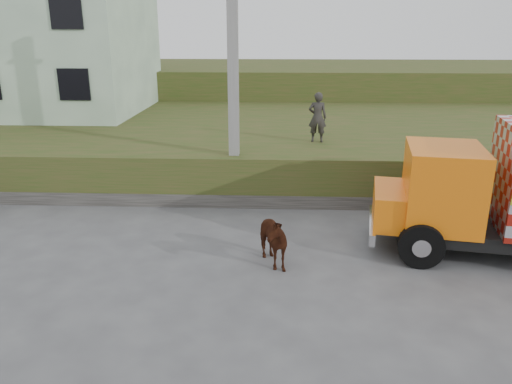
{
  "coord_description": "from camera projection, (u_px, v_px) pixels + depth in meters",
  "views": [
    {
      "loc": [
        0.33,
        -10.03,
        5.11
      ],
      "look_at": [
        -0.2,
        1.6,
        1.3
      ],
      "focal_mm": 35.0,
      "sensor_mm": 36.0,
      "label": 1
    }
  ],
  "objects": [
    {
      "name": "ground",
      "position": [
        262.0,
        270.0,
        11.13
      ],
      "size": [
        120.0,
        120.0,
        0.0
      ],
      "primitive_type": "plane",
      "color": "#474749",
      "rests_on": "ground"
    },
    {
      "name": "embankment",
      "position": [
        270.0,
        141.0,
        20.39
      ],
      "size": [
        40.0,
        12.0,
        1.5
      ],
      "primitive_type": "cube",
      "color": "#2E4717",
      "rests_on": "ground"
    },
    {
      "name": "embankment_far",
      "position": [
        274.0,
        89.0,
        31.55
      ],
      "size": [
        40.0,
        12.0,
        3.0
      ],
      "primitive_type": "cube",
      "color": "#2E4717",
      "rests_on": "ground"
    },
    {
      "name": "retaining_strip",
      "position": [
        201.0,
        199.0,
        15.14
      ],
      "size": [
        16.0,
        0.5,
        0.4
      ],
      "primitive_type": "cube",
      "color": "#595651",
      "rests_on": "ground"
    },
    {
      "name": "building",
      "position": [
        30.0,
        43.0,
        22.55
      ],
      "size": [
        10.0,
        8.0,
        6.0
      ],
      "primitive_type": "cube",
      "color": "silver",
      "rests_on": "embankment"
    },
    {
      "name": "utility_pole",
      "position": [
        233.0,
        67.0,
        14.27
      ],
      "size": [
        1.2,
        0.3,
        8.0
      ],
      "color": "gray",
      "rests_on": "ground"
    },
    {
      "name": "cow",
      "position": [
        269.0,
        239.0,
        11.21
      ],
      "size": [
        1.24,
        1.63,
        1.26
      ],
      "primitive_type": "imported",
      "rotation": [
        0.0,
        0.0,
        0.44
      ],
      "color": "black",
      "rests_on": "ground"
    },
    {
      "name": "pedestrian",
      "position": [
        317.0,
        117.0,
        16.53
      ],
      "size": [
        0.65,
        0.46,
        1.65
      ],
      "primitive_type": "imported",
      "rotation": [
        0.0,
        0.0,
        3.02
      ],
      "color": "#2C2927",
      "rests_on": "embankment"
    }
  ]
}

